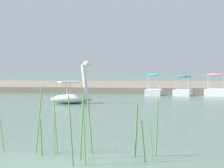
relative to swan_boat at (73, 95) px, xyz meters
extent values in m
cube|color=slate|center=(3.62, 22.87, -0.21)|extent=(128.91, 24.31, 0.50)
ellipsoid|color=white|center=(-0.07, -0.04, -0.20)|extent=(2.68, 2.16, 0.53)
cylinder|color=white|center=(0.61, 0.32, 0.87)|extent=(0.52, 0.43, 1.83)
sphere|color=white|center=(0.71, 0.37, 1.77)|extent=(0.55, 0.55, 0.40)
cone|color=yellow|center=(0.85, 0.45, 1.77)|extent=(0.39, 0.35, 0.22)
cube|color=white|center=(-0.24, -0.13, 0.76)|extent=(1.37, 1.31, 0.08)
cylinder|color=silver|center=(-0.05, -0.49, 0.41)|extent=(0.04, 0.04, 0.70)
cylinder|color=silver|center=(-0.43, 0.24, 0.41)|extent=(0.04, 0.04, 0.70)
cube|color=white|center=(4.02, 9.03, -0.23)|extent=(1.22, 2.31, 0.47)
ellipsoid|color=#2DB7D1|center=(4.02, 9.03, 1.10)|extent=(1.04, 1.14, 0.20)
cylinder|color=#B7B7BF|center=(3.63, 9.48, 0.55)|extent=(0.04, 0.04, 1.09)
cylinder|color=#B7B7BF|center=(4.43, 9.46, 0.55)|extent=(0.04, 0.04, 1.09)
cylinder|color=#B7B7BF|center=(3.60, 8.60, 0.55)|extent=(0.04, 0.04, 1.09)
cylinder|color=#B7B7BF|center=(4.41, 8.57, 0.55)|extent=(0.04, 0.04, 1.09)
cube|color=white|center=(6.23, 9.11, -0.23)|extent=(1.58, 2.43, 0.47)
ellipsoid|color=teal|center=(6.23, 9.11, 0.97)|extent=(1.31, 1.36, 0.20)
cylinder|color=#B7B7BF|center=(5.86, 9.66, 0.49)|extent=(0.04, 0.04, 0.96)
cylinder|color=#B7B7BF|center=(6.76, 9.52, 0.49)|extent=(0.04, 0.04, 0.96)
cylinder|color=#B7B7BF|center=(5.71, 8.71, 0.49)|extent=(0.04, 0.04, 0.96)
cylinder|color=#B7B7BF|center=(6.61, 8.57, 0.49)|extent=(0.04, 0.04, 0.96)
cube|color=white|center=(8.67, 9.16, -0.21)|extent=(1.92, 2.59, 0.51)
ellipsoid|color=pink|center=(8.67, 9.16, 1.13)|extent=(1.62, 1.48, 0.20)
cylinder|color=#B7B7BF|center=(8.21, 9.75, 0.59)|extent=(0.04, 0.04, 1.08)
cylinder|color=#B7B7BF|center=(8.02, 8.78, 0.59)|extent=(0.04, 0.04, 1.08)
cylinder|color=#B7B7BF|center=(9.13, 8.57, 0.59)|extent=(0.04, 0.04, 1.08)
cylinder|color=#568E38|center=(4.02, -16.11, 0.24)|extent=(0.06, 0.21, 1.39)
cylinder|color=#568E38|center=(4.06, -15.35, 0.20)|extent=(0.07, 0.11, 1.33)
cylinder|color=#568E38|center=(3.29, -14.80, 0.02)|extent=(0.07, 0.14, 0.97)
cylinder|color=#568E38|center=(4.11, -14.77, 0.16)|extent=(0.13, 0.04, 1.24)
cylinder|color=#568E38|center=(2.00, -14.76, 0.10)|extent=(0.08, 0.18, 1.12)
cylinder|color=#568E38|center=(5.51, -15.13, -0.03)|extent=(0.10, 0.14, 0.87)
cylinder|color=#568E38|center=(3.33, -14.83, 0.29)|extent=(0.13, 0.06, 1.50)
cylinder|color=#568E38|center=(3.10, -15.15, -0.05)|extent=(0.06, 0.07, 0.82)
cylinder|color=#568E38|center=(5.37, -15.50, -0.04)|extent=(0.11, 0.08, 0.85)
cylinder|color=#568E38|center=(5.17, -14.95, 0.11)|extent=(0.09, 0.12, 1.14)
cylinder|color=#568E38|center=(5.62, -14.86, 0.17)|extent=(0.07, 0.12, 1.26)
cylinder|color=#568E38|center=(2.90, -14.70, 0.30)|extent=(0.11, 0.24, 1.51)
cylinder|color=#568E38|center=(4.23, -15.90, 0.26)|extent=(0.08, 0.03, 1.45)
cylinder|color=#568E38|center=(3.35, -14.90, 0.29)|extent=(0.06, 0.17, 1.51)
camera|label=1|loc=(6.15, -24.38, 1.40)|focal=70.52mm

